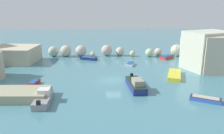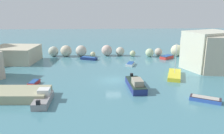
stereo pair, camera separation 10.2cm
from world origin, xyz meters
name	(u,v)px [view 2 (the right image)]	position (x,y,z in m)	size (l,w,h in m)	color
cove_water	(113,80)	(0.00, 0.00, 0.00)	(160.00, 160.00, 0.00)	teal
rock_breakwater	(117,51)	(1.82, 17.81, 1.19)	(34.71, 3.88, 2.71)	#B6BCA9
stone_dock	(20,94)	(-12.53, -6.66, 0.57)	(7.41, 4.07, 1.14)	#9D9C7A
moored_boat_0	(174,75)	(10.40, 1.29, 0.35)	(3.85, 6.24, 5.72)	yellow
moored_boat_1	(89,58)	(-4.65, 14.44, 0.29)	(3.89, 2.67, 0.61)	navy
moored_boat_2	(136,84)	(3.05, -3.82, 0.62)	(2.40, 6.23, 1.73)	navy
moored_boat_3	(34,83)	(-12.22, -1.47, 0.29)	(1.42, 2.60, 0.59)	red
moored_boat_4	(209,72)	(17.04, 2.87, 0.30)	(3.25, 2.60, 0.62)	gray
moored_boat_5	(130,64)	(3.92, 9.16, 0.26)	(2.20, 3.17, 0.54)	white
moored_boat_6	(197,63)	(17.56, 8.93, 0.34)	(3.92, 3.28, 0.65)	#318A47
moored_boat_7	(167,57)	(12.91, 14.62, 0.36)	(3.56, 3.37, 0.69)	red
moored_boat_8	(205,99)	(11.14, -8.76, 0.30)	(3.87, 2.86, 0.56)	#3359B5
moored_boat_9	(43,99)	(-9.19, -8.16, 0.55)	(1.83, 4.71, 1.59)	gray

